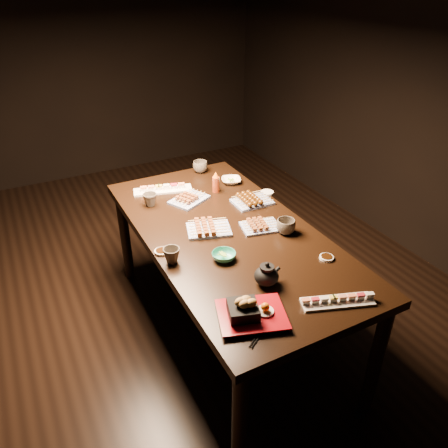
{
  "coord_description": "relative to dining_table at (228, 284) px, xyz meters",
  "views": [
    {
      "loc": [
        -0.75,
        -2.23,
        2.04
      ],
      "look_at": [
        0.23,
        -0.35,
        0.77
      ],
      "focal_mm": 35.0,
      "sensor_mm": 36.0,
      "label": 1
    }
  ],
  "objects": [
    {
      "name": "tempura_tray",
      "position": [
        -0.24,
        -0.66,
        0.43
      ],
      "size": [
        0.34,
        0.31,
        0.1
      ],
      "primitive_type": null,
      "rotation": [
        0.0,
        0.0,
        -0.32
      ],
      "color": "black",
      "rests_on": "dining_table"
    },
    {
      "name": "sushi_platter_far",
      "position": [
        -0.14,
        0.65,
        0.4
      ],
      "size": [
        0.39,
        0.2,
        0.05
      ],
      "primitive_type": null,
      "rotation": [
        0.0,
        0.0,
        2.87
      ],
      "color": "white",
      "rests_on": "dining_table"
    },
    {
      "name": "ground",
      "position": [
        -0.23,
        0.4,
        -0.38
      ],
      "size": [
        5.0,
        5.0,
        0.0
      ],
      "primitive_type": "plane",
      "color": "black",
      "rests_on": "ground"
    },
    {
      "name": "edamame_bowl_green",
      "position": [
        -0.15,
        -0.23,
        0.39
      ],
      "size": [
        0.16,
        0.16,
        0.04
      ],
      "primitive_type": "imported",
      "rotation": [
        0.0,
        0.0,
        -0.47
      ],
      "color": "teal",
      "rests_on": "dining_table"
    },
    {
      "name": "sauce_dish_east",
      "position": [
        0.44,
        0.29,
        0.38
      ],
      "size": [
        0.09,
        0.09,
        0.01
      ],
      "primitive_type": "cylinder",
      "rotation": [
        0.0,
        0.0,
        -0.02
      ],
      "color": "white",
      "rests_on": "dining_table"
    },
    {
      "name": "tsukune_plate",
      "position": [
        0.29,
        0.23,
        0.4
      ],
      "size": [
        0.24,
        0.18,
        0.06
      ],
      "primitive_type": null,
      "rotation": [
        0.0,
        0.0,
        -0.02
      ],
      "color": "#828EB6",
      "rests_on": "dining_table"
    },
    {
      "name": "yakitori_plate_left",
      "position": [
        -0.05,
        0.44,
        0.4
      ],
      "size": [
        0.28,
        0.25,
        0.06
      ],
      "primitive_type": null,
      "rotation": [
        0.0,
        0.0,
        0.47
      ],
      "color": "#828EB6",
      "rests_on": "dining_table"
    },
    {
      "name": "sauce_dish_se",
      "position": [
        0.32,
        -0.47,
        0.38
      ],
      "size": [
        0.07,
        0.07,
        0.01
      ],
      "primitive_type": "cylinder",
      "rotation": [
        0.0,
        0.0,
        0.02
      ],
      "color": "white",
      "rests_on": "dining_table"
    },
    {
      "name": "condiment_bottle",
      "position": [
        0.16,
        0.47,
        0.45
      ],
      "size": [
        0.05,
        0.05,
        0.14
      ],
      "primitive_type": "cylinder",
      "rotation": [
        0.0,
        0.0,
        0.16
      ],
      "color": "maroon",
      "rests_on": "dining_table"
    },
    {
      "name": "chopsticks_near",
      "position": [
        -0.25,
        -0.76,
        0.38
      ],
      "size": [
        0.18,
        0.12,
        0.01
      ],
      "primitive_type": null,
      "rotation": [
        0.0,
        0.0,
        0.56
      ],
      "color": "black",
      "rests_on": "dining_table"
    },
    {
      "name": "sauce_dish_west",
      "position": [
        -0.41,
        -0.03,
        0.38
      ],
      "size": [
        0.09,
        0.09,
        0.01
      ],
      "primitive_type": "cylinder",
      "rotation": [
        0.0,
        0.0,
        -0.28
      ],
      "color": "white",
      "rests_on": "dining_table"
    },
    {
      "name": "teacup_mid_right",
      "position": [
        0.27,
        -0.16,
        0.42
      ],
      "size": [
        0.11,
        0.11,
        0.08
      ],
      "primitive_type": "imported",
      "rotation": [
        0.0,
        0.0,
        -0.02
      ],
      "color": "#4D453B",
      "rests_on": "dining_table"
    },
    {
      "name": "dining_table",
      "position": [
        0.0,
        0.0,
        0.0
      ],
      "size": [
        1.17,
        1.92,
        0.75
      ],
      "primitive_type": "cube",
      "rotation": [
        0.0,
        0.0,
        -0.16
      ],
      "color": "black",
      "rests_on": "ground"
    },
    {
      "name": "yakitori_plate_right",
      "position": [
        0.18,
        -0.05,
        0.4
      ],
      "size": [
        0.24,
        0.2,
        0.05
      ],
      "primitive_type": null,
      "rotation": [
        0.0,
        0.0,
        -0.22
      ],
      "color": "#828EB6",
      "rests_on": "dining_table"
    },
    {
      "name": "chopsticks_se",
      "position": [
        0.15,
        -0.76,
        0.38
      ],
      "size": [
        0.22,
        0.05,
        0.01
      ],
      "primitive_type": null,
      "rotation": [
        0.0,
        0.0,
        -0.15
      ],
      "color": "black",
      "rests_on": "dining_table"
    },
    {
      "name": "teacup_far_left",
      "position": [
        -0.28,
        0.49,
        0.42
      ],
      "size": [
        0.1,
        0.1,
        0.08
      ],
      "primitive_type": "imported",
      "rotation": [
        0.0,
        0.0,
        -0.23
      ],
      "color": "#4D453B",
      "rests_on": "dining_table"
    },
    {
      "name": "edamame_bowl_cream",
      "position": [
        0.32,
        0.55,
        0.39
      ],
      "size": [
        0.17,
        0.17,
        0.03
      ],
      "primitive_type": "imported",
      "rotation": [
        0.0,
        0.0,
        -0.35
      ],
      "color": "#F6E7CA",
      "rests_on": "dining_table"
    },
    {
      "name": "sauce_dish_nw",
      "position": [
        -0.24,
        0.65,
        0.38
      ],
      "size": [
        0.08,
        0.08,
        0.01
      ],
      "primitive_type": "cylinder",
      "rotation": [
        0.0,
        0.0,
        0.21
      ],
      "color": "white",
      "rests_on": "dining_table"
    },
    {
      "name": "teacup_far_right",
      "position": [
        0.21,
        0.81,
        0.42
      ],
      "size": [
        0.13,
        0.13,
        0.08
      ],
      "primitive_type": "imported",
      "rotation": [
        0.0,
        0.0,
        -0.28
      ],
      "color": "#4D453B",
      "rests_on": "dining_table"
    },
    {
      "name": "yakitori_plate_center",
      "position": [
        -0.1,
        0.05,
        0.41
      ],
      "size": [
        0.28,
        0.24,
        0.06
      ],
      "primitive_type": null,
      "rotation": [
        0.0,
        0.0,
        -0.31
      ],
      "color": "#828EB6",
      "rests_on": "dining_table"
    },
    {
      "name": "sushi_platter_near",
      "position": [
        0.14,
        -0.76,
        0.39
      ],
      "size": [
        0.33,
        0.19,
        0.04
      ],
      "primitive_type": null,
      "rotation": [
        0.0,
        0.0,
        -0.34
      ],
      "color": "white",
      "rests_on": "dining_table"
    },
    {
      "name": "teapot",
      "position": [
        -0.06,
        -0.5,
        0.43
      ],
      "size": [
        0.15,
        0.15,
        0.12
      ],
      "primitive_type": null,
      "rotation": [
        0.0,
        0.0,
        0.1
      ],
      "color": "black",
      "rests_on": "dining_table"
    },
    {
      "name": "teacup_near_left",
      "position": [
        -0.39,
        -0.13,
        0.41
      ],
      "size": [
        0.09,
        0.09,
        0.08
      ],
      "primitive_type": "imported",
      "rotation": [
        0.0,
        0.0,
        0.01
      ],
      "color": "#4D453B",
      "rests_on": "dining_table"
    }
  ]
}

